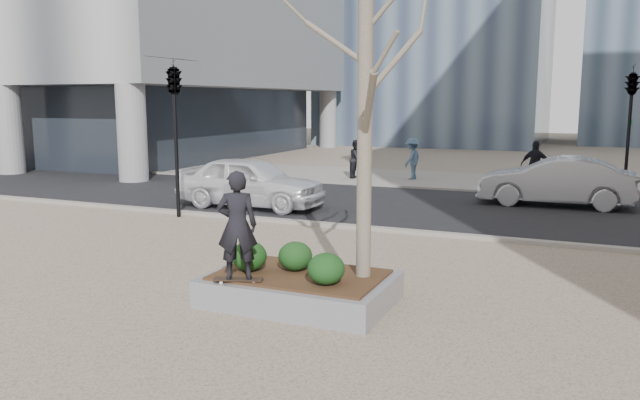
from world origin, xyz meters
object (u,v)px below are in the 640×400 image
at_px(planter, 300,289).
at_px(police_car, 250,182).
at_px(skateboarder, 237,225).
at_px(skateboard, 238,281).

bearing_deg(planter, police_car, 124.50).
distance_m(skateboarder, police_car, 9.73).
relative_size(skateboard, skateboarder, 0.45).
bearing_deg(skateboard, skateboarder, 0.00).
xyz_separation_m(planter, police_car, (-5.35, 7.78, 0.60)).
bearing_deg(skateboarder, planter, -161.17).
height_order(planter, police_car, police_car).
distance_m(skateboard, police_car, 9.72).
height_order(planter, skateboard, skateboard).
bearing_deg(police_car, skateboarder, -151.85).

